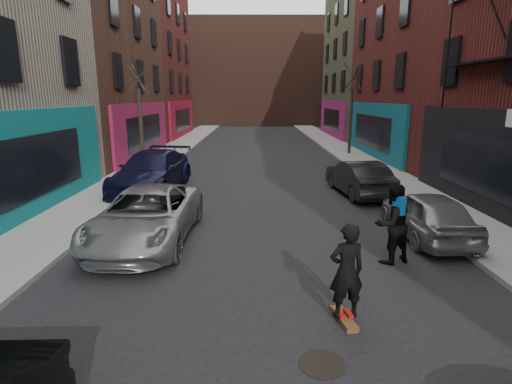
{
  "coord_description": "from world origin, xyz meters",
  "views": [
    {
      "loc": [
        -0.25,
        -3.1,
        3.89
      ],
      "look_at": [
        -0.22,
        6.46,
        1.6
      ],
      "focal_mm": 28.0,
      "sensor_mm": 36.0,
      "label": 1
    }
  ],
  "objects_px": {
    "parked_right_far": "(427,214)",
    "parked_left_end": "(152,171)",
    "tree_right_far": "(352,102)",
    "skateboarder": "(347,271)",
    "pedestrian": "(392,224)",
    "parked_right_end": "(358,178)",
    "tree_left_far": "(140,107)",
    "skateboard": "(344,318)",
    "manhole": "(322,364)",
    "parked_left_far": "(147,216)"
  },
  "relations": [
    {
      "from": "tree_right_far",
      "to": "parked_left_end",
      "type": "bearing_deg",
      "value": -135.83
    },
    {
      "from": "tree_left_far",
      "to": "parked_right_far",
      "type": "bearing_deg",
      "value": -43.85
    },
    {
      "from": "parked_left_end",
      "to": "skateboarder",
      "type": "relative_size",
      "value": 3.29
    },
    {
      "from": "tree_right_far",
      "to": "parked_right_end",
      "type": "distance_m",
      "value": 11.87
    },
    {
      "from": "parked_right_end",
      "to": "pedestrian",
      "type": "height_order",
      "value": "pedestrian"
    },
    {
      "from": "parked_right_far",
      "to": "skateboard",
      "type": "relative_size",
      "value": 4.94
    },
    {
      "from": "parked_right_end",
      "to": "tree_left_far",
      "type": "bearing_deg",
      "value": -34.47
    },
    {
      "from": "tree_left_far",
      "to": "tree_right_far",
      "type": "bearing_deg",
      "value": 25.82
    },
    {
      "from": "parked_left_end",
      "to": "pedestrian",
      "type": "height_order",
      "value": "pedestrian"
    },
    {
      "from": "tree_right_far",
      "to": "skateboard",
      "type": "bearing_deg",
      "value": -103.19
    },
    {
      "from": "skateboard",
      "to": "parked_right_far",
      "type": "bearing_deg",
      "value": 42.68
    },
    {
      "from": "skateboarder",
      "to": "parked_left_end",
      "type": "bearing_deg",
      "value": -70.45
    },
    {
      "from": "parked_right_far",
      "to": "manhole",
      "type": "relative_size",
      "value": 5.65
    },
    {
      "from": "parked_right_end",
      "to": "skateboard",
      "type": "height_order",
      "value": "parked_right_end"
    },
    {
      "from": "tree_right_far",
      "to": "skateboarder",
      "type": "height_order",
      "value": "tree_right_far"
    },
    {
      "from": "parked_left_far",
      "to": "parked_left_end",
      "type": "distance_m",
      "value": 6.33
    },
    {
      "from": "pedestrian",
      "to": "parked_right_end",
      "type": "bearing_deg",
      "value": -119.69
    },
    {
      "from": "parked_right_far",
      "to": "tree_right_far",
      "type": "bearing_deg",
      "value": -96.08
    },
    {
      "from": "parked_right_far",
      "to": "pedestrian",
      "type": "bearing_deg",
      "value": 47.27
    },
    {
      "from": "parked_left_far",
      "to": "skateboard",
      "type": "distance_m",
      "value": 6.14
    },
    {
      "from": "tree_left_far",
      "to": "pedestrian",
      "type": "relative_size",
      "value": 3.38
    },
    {
      "from": "tree_right_far",
      "to": "parked_right_end",
      "type": "height_order",
      "value": "tree_right_far"
    },
    {
      "from": "tree_left_far",
      "to": "skateboarder",
      "type": "relative_size",
      "value": 3.77
    },
    {
      "from": "pedestrian",
      "to": "skateboarder",
      "type": "bearing_deg",
      "value": 35.64
    },
    {
      "from": "parked_left_far",
      "to": "skateboarder",
      "type": "relative_size",
      "value": 3.04
    },
    {
      "from": "parked_right_far",
      "to": "skateboarder",
      "type": "height_order",
      "value": "skateboarder"
    },
    {
      "from": "parked_left_end",
      "to": "skateboard",
      "type": "relative_size",
      "value": 7.08
    },
    {
      "from": "tree_right_far",
      "to": "skateboard",
      "type": "height_order",
      "value": "tree_right_far"
    },
    {
      "from": "tree_left_far",
      "to": "pedestrian",
      "type": "xyz_separation_m",
      "value": [
        9.2,
        -12.13,
        -2.41
      ]
    },
    {
      "from": "tree_right_far",
      "to": "parked_left_end",
      "type": "xyz_separation_m",
      "value": [
        -10.8,
        -10.49,
        -2.71
      ]
    },
    {
      "from": "tree_right_far",
      "to": "skateboard",
      "type": "distance_m",
      "value": 21.58
    },
    {
      "from": "tree_left_far",
      "to": "parked_right_far",
      "type": "relative_size",
      "value": 1.64
    },
    {
      "from": "parked_left_end",
      "to": "tree_left_far",
      "type": "bearing_deg",
      "value": 115.26
    },
    {
      "from": "parked_right_end",
      "to": "parked_left_end",
      "type": "bearing_deg",
      "value": -12.31
    },
    {
      "from": "parked_left_end",
      "to": "parked_right_far",
      "type": "distance_m",
      "value": 10.92
    },
    {
      "from": "parked_right_end",
      "to": "tree_right_far",
      "type": "bearing_deg",
      "value": -108.15
    },
    {
      "from": "parked_left_far",
      "to": "pedestrian",
      "type": "bearing_deg",
      "value": -11.94
    },
    {
      "from": "tree_left_far",
      "to": "tree_right_far",
      "type": "relative_size",
      "value": 0.96
    },
    {
      "from": "tree_right_far",
      "to": "skateboarder",
      "type": "bearing_deg",
      "value": -103.19
    },
    {
      "from": "tree_right_far",
      "to": "manhole",
      "type": "height_order",
      "value": "tree_right_far"
    },
    {
      "from": "parked_right_far",
      "to": "parked_left_end",
      "type": "bearing_deg",
      "value": -33.09
    },
    {
      "from": "pedestrian",
      "to": "manhole",
      "type": "relative_size",
      "value": 2.74
    },
    {
      "from": "tree_left_far",
      "to": "manhole",
      "type": "bearing_deg",
      "value": -66.41
    },
    {
      "from": "tree_left_far",
      "to": "parked_left_far",
      "type": "distance_m",
      "value": 11.39
    },
    {
      "from": "parked_right_far",
      "to": "skateboarder",
      "type": "relative_size",
      "value": 2.3
    },
    {
      "from": "skateboard",
      "to": "pedestrian",
      "type": "bearing_deg",
      "value": 46.88
    },
    {
      "from": "tree_left_far",
      "to": "skateboarder",
      "type": "height_order",
      "value": "tree_left_far"
    },
    {
      "from": "tree_right_far",
      "to": "parked_right_far",
      "type": "relative_size",
      "value": 1.72
    },
    {
      "from": "parked_left_far",
      "to": "manhole",
      "type": "xyz_separation_m",
      "value": [
        3.95,
        -5.26,
        -0.72
      ]
    },
    {
      "from": "parked_right_end",
      "to": "skateboarder",
      "type": "bearing_deg",
      "value": 67.65
    }
  ]
}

